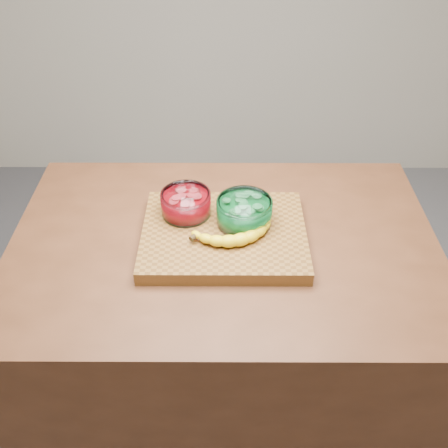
{
  "coord_description": "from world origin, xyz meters",
  "views": [
    {
      "loc": [
        0.0,
        -1.04,
        1.83
      ],
      "look_at": [
        0.0,
        0.0,
        0.96
      ],
      "focal_mm": 40.0,
      "sensor_mm": 36.0,
      "label": 1
    }
  ],
  "objects": [
    {
      "name": "counter",
      "position": [
        0.0,
        0.0,
        0.45
      ],
      "size": [
        1.2,
        0.8,
        0.9
      ],
      "primitive_type": "cube",
      "color": "#522D18",
      "rests_on": "ground"
    },
    {
      "name": "bowl_red",
      "position": [
        -0.11,
        0.07,
        0.97
      ],
      "size": [
        0.14,
        0.14,
        0.07
      ],
      "color": "white",
      "rests_on": "cutting_board"
    },
    {
      "name": "bowl_green",
      "position": [
        0.06,
        0.03,
        0.98
      ],
      "size": [
        0.15,
        0.15,
        0.07
      ],
      "color": "white",
      "rests_on": "cutting_board"
    },
    {
      "name": "cutting_board",
      "position": [
        0.0,
        0.0,
        0.92
      ],
      "size": [
        0.45,
        0.35,
        0.04
      ],
      "primitive_type": "cube",
      "color": "brown",
      "rests_on": "counter"
    },
    {
      "name": "ground",
      "position": [
        0.0,
        0.0,
        0.0
      ],
      "size": [
        3.5,
        3.5,
        0.0
      ],
      "primitive_type": "plane",
      "color": "#5D5D62",
      "rests_on": "ground"
    },
    {
      "name": "banana",
      "position": [
        0.02,
        -0.02,
        0.96
      ],
      "size": [
        0.26,
        0.16,
        0.04
      ],
      "primitive_type": null,
      "color": "yellow",
      "rests_on": "cutting_board"
    }
  ]
}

